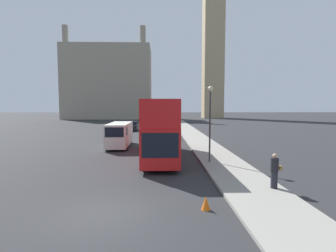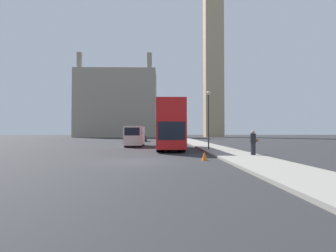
{
  "view_description": "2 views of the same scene",
  "coord_description": "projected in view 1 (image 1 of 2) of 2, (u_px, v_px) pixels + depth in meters",
  "views": [
    {
      "loc": [
        2.15,
        -9.8,
        4.13
      ],
      "look_at": [
        2.76,
        11.86,
        2.43
      ],
      "focal_mm": 28.0,
      "sensor_mm": 36.0,
      "label": 1
    },
    {
      "loc": [
        1.45,
        -15.39,
        1.7
      ],
      "look_at": [
        2.12,
        19.87,
        2.53
      ],
      "focal_mm": 28.0,
      "sensor_mm": 36.0,
      "label": 2
    }
  ],
  "objects": [
    {
      "name": "ground_plane",
      "position": [
        105.0,
        213.0,
        10.03
      ],
      "size": [
        300.0,
        300.0,
        0.0
      ],
      "primitive_type": "plane",
      "color": "#28282B"
    },
    {
      "name": "sidewalk_strip",
      "position": [
        274.0,
        210.0,
        10.21
      ],
      "size": [
        3.17,
        120.0,
        0.15
      ],
      "color": "gray",
      "rests_on": "ground_plane"
    },
    {
      "name": "clock_tower",
      "position": [
        214.0,
        7.0,
        84.22
      ],
      "size": [
        6.84,
        7.01,
        69.8
      ],
      "color": "tan",
      "rests_on": "ground_plane"
    },
    {
      "name": "building_block_distant",
      "position": [
        109.0,
        83.0,
        82.92
      ],
      "size": [
        26.34,
        14.29,
        27.2
      ],
      "color": "#9E937F",
      "rests_on": "ground_plane"
    },
    {
      "name": "red_double_decker_bus",
      "position": [
        160.0,
        126.0,
        20.36
      ],
      "size": [
        2.49,
        10.54,
        4.52
      ],
      "color": "red",
      "rests_on": "ground_plane"
    },
    {
      "name": "white_van",
      "position": [
        119.0,
        134.0,
        25.93
      ],
      "size": [
        1.98,
        6.07,
        2.39
      ],
      "color": "silver",
      "rests_on": "ground_plane"
    },
    {
      "name": "pedestrian",
      "position": [
        275.0,
        171.0,
        12.57
      ],
      "size": [
        0.53,
        0.37,
        1.68
      ],
      "color": "#23232D",
      "rests_on": "sidewalk_strip"
    },
    {
      "name": "street_lamp",
      "position": [
        210.0,
        112.0,
        18.34
      ],
      "size": [
        0.36,
        0.36,
        5.32
      ],
      "color": "#38383D",
      "rests_on": "sidewalk_strip"
    },
    {
      "name": "parked_sedan",
      "position": [
        132.0,
        126.0,
        43.31
      ],
      "size": [
        1.87,
        4.43,
        1.5
      ],
      "color": "black",
      "rests_on": "ground_plane"
    },
    {
      "name": "traffic_cone",
      "position": [
        206.0,
        203.0,
        10.37
      ],
      "size": [
        0.36,
        0.36,
        0.55
      ],
      "color": "orange",
      "rests_on": "ground_plane"
    }
  ]
}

